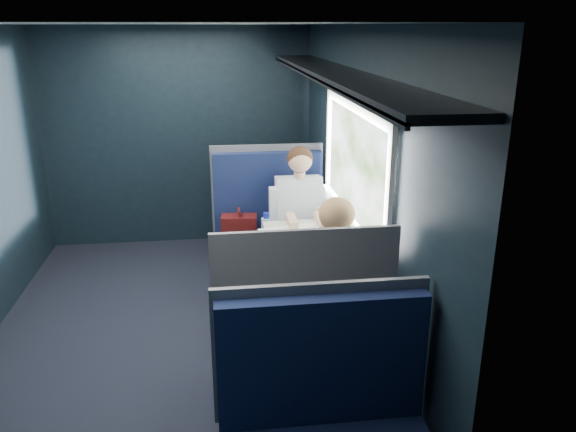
{
  "coord_description": "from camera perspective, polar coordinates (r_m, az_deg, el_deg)",
  "views": [
    {
      "loc": [
        0.39,
        -3.91,
        2.29
      ],
      "look_at": [
        0.9,
        0.0,
        0.95
      ],
      "focal_mm": 35.0,
      "sensor_mm": 36.0,
      "label": 1
    }
  ],
  "objects": [
    {
      "name": "room_shell",
      "position": [
        4.01,
        -12.62,
        6.63
      ],
      "size": [
        3.0,
        4.4,
        2.4
      ],
      "color": "black",
      "rests_on": "ground"
    },
    {
      "name": "woman",
      "position": [
        3.63,
        4.61,
        -6.77
      ],
      "size": [
        0.53,
        0.56,
        1.32
      ],
      "color": "black",
      "rests_on": "ground"
    },
    {
      "name": "ground",
      "position": [
        4.55,
        -11.57,
        -11.95
      ],
      "size": [
        2.8,
        4.2,
        0.01
      ],
      "primitive_type": "cube",
      "color": "black"
    },
    {
      "name": "table",
      "position": [
        4.28,
        1.76,
        -3.56
      ],
      "size": [
        0.62,
        1.0,
        0.74
      ],
      "color": "#54565E",
      "rests_on": "ground"
    },
    {
      "name": "laptop",
      "position": [
        4.23,
        5.38,
        -1.81
      ],
      "size": [
        0.3,
        0.36,
        0.24
      ],
      "color": "silver",
      "rests_on": "table"
    },
    {
      "name": "seat_bay_near",
      "position": [
        5.15,
        -1.92,
        -2.5
      ],
      "size": [
        1.04,
        0.62,
        1.26
      ],
      "color": "#0C1437",
      "rests_on": "ground"
    },
    {
      "name": "cup",
      "position": [
        4.63,
        4.69,
        -0.25
      ],
      "size": [
        0.07,
        0.07,
        0.09
      ],
      "primitive_type": "cylinder",
      "color": "white",
      "rests_on": "table"
    },
    {
      "name": "man",
      "position": [
        4.92,
        1.26,
        0.15
      ],
      "size": [
        0.53,
        0.56,
        1.32
      ],
      "color": "black",
      "rests_on": "ground"
    },
    {
      "name": "seat_row_front",
      "position": [
        6.02,
        -2.68,
        0.58
      ],
      "size": [
        1.04,
        0.51,
        1.16
      ],
      "color": "#0C1437",
      "rests_on": "ground"
    },
    {
      "name": "bottle_small",
      "position": [
        4.46,
        4.19,
        -0.33
      ],
      "size": [
        0.06,
        0.06,
        0.21
      ],
      "color": "silver",
      "rests_on": "table"
    },
    {
      "name": "papers",
      "position": [
        4.25,
        1.67,
        -2.57
      ],
      "size": [
        0.66,
        0.83,
        0.01
      ],
      "primitive_type": "cube",
      "rotation": [
        0.0,
        0.0,
        0.23
      ],
      "color": "white",
      "rests_on": "table"
    },
    {
      "name": "seat_bay_far",
      "position": [
        3.59,
        1.03,
        -12.68
      ],
      "size": [
        1.04,
        0.62,
        1.26
      ],
      "color": "#0C1437",
      "rests_on": "ground"
    }
  ]
}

